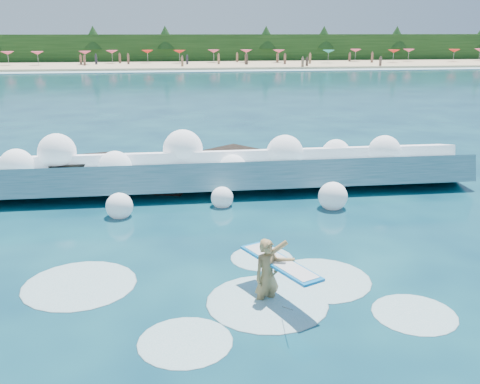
% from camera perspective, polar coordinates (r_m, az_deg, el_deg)
% --- Properties ---
extents(ground, '(200.00, 200.00, 0.00)m').
position_cam_1_polar(ground, '(13.90, -5.06, -7.36)').
color(ground, '#07283E').
rests_on(ground, ground).
extents(beach, '(140.00, 20.00, 0.40)m').
position_cam_1_polar(beach, '(90.84, -7.62, 13.26)').
color(beach, tan).
rests_on(beach, ground).
extents(wet_band, '(140.00, 5.00, 0.08)m').
position_cam_1_polar(wet_band, '(79.88, -7.55, 12.67)').
color(wet_band, silver).
rests_on(wet_band, ground).
extents(treeline, '(140.00, 4.00, 5.00)m').
position_cam_1_polar(treeline, '(100.73, -7.71, 14.91)').
color(treeline, black).
rests_on(treeline, ground).
extents(breaking_wave, '(19.79, 3.01, 1.71)m').
position_cam_1_polar(breaking_wave, '(19.97, -3.79, 2.05)').
color(breaking_wave, teal).
rests_on(breaking_wave, ground).
extents(rock_cluster, '(8.33, 3.34, 1.38)m').
position_cam_1_polar(rock_cluster, '(20.75, -9.37, 1.97)').
color(rock_cluster, black).
rests_on(rock_cluster, ground).
extents(surfer_with_board, '(1.47, 2.89, 1.72)m').
position_cam_1_polar(surfer_with_board, '(11.74, 3.23, -8.68)').
color(surfer_with_board, '#A07D4A').
rests_on(surfer_with_board, ground).
extents(wave_spray, '(14.75, 4.84, 2.23)m').
position_cam_1_polar(wave_spray, '(19.74, -3.94, 3.42)').
color(wave_spray, white).
rests_on(wave_spray, ground).
extents(surf_foam, '(9.37, 5.40, 0.13)m').
position_cam_1_polar(surf_foam, '(12.29, -0.95, -10.71)').
color(surf_foam, silver).
rests_on(surf_foam, ground).
extents(beach_umbrellas, '(112.20, 5.99, 0.50)m').
position_cam_1_polar(beach_umbrellas, '(92.67, -7.65, 14.60)').
color(beach_umbrellas, red).
rests_on(beach_umbrellas, ground).
extents(beachgoers, '(101.47, 12.88, 1.94)m').
position_cam_1_polar(beachgoers, '(87.71, -1.00, 13.87)').
color(beachgoers, '#3F332D').
rests_on(beachgoers, ground).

